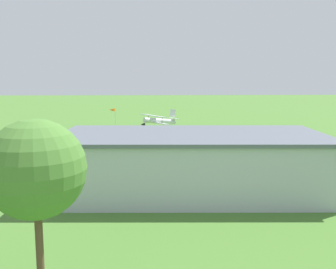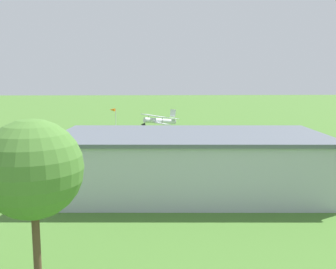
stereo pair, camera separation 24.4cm
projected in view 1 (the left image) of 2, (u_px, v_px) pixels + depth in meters
ground_plane at (175, 142)px, 71.33m from camera, size 400.00×400.00×0.00m
hangar at (192, 163)px, 39.76m from camera, size 27.56×14.64×6.14m
biplane at (158, 121)px, 68.00m from camera, size 7.04×7.17×3.60m
car_green at (77, 162)px, 50.87m from camera, size 2.33×4.44×1.54m
car_orange at (19, 164)px, 49.11m from camera, size 2.17×4.26×1.59m
person_crossing_taxiway at (81, 156)px, 54.90m from camera, size 0.50×0.50×1.56m
person_watching_takeoff at (114, 154)px, 55.71m from camera, size 0.52×0.52×1.72m
tree_behind_hangar_left at (36, 170)px, 19.80m from camera, size 5.24×5.24×9.70m
windsock at (112, 112)px, 76.17m from camera, size 1.47×1.18×5.83m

